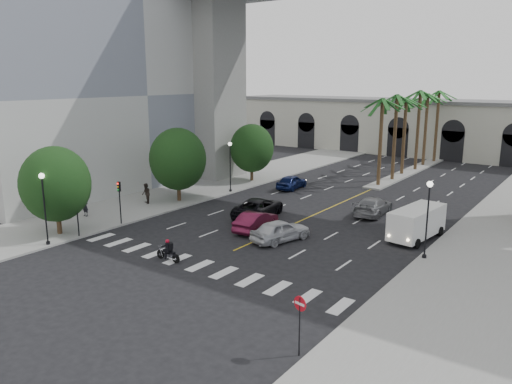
# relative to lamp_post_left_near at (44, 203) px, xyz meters

# --- Properties ---
(ground) EXTENTS (140.00, 140.00, 0.00)m
(ground) POSITION_rel_lamp_post_left_near_xyz_m (11.40, 5.00, -3.22)
(ground) COLOR black
(ground) RESTS_ON ground
(sidewalk_left) EXTENTS (8.00, 100.00, 0.15)m
(sidewalk_left) POSITION_rel_lamp_post_left_near_xyz_m (-3.60, 20.00, -3.15)
(sidewalk_left) COLOR gray
(sidewalk_left) RESTS_ON ground
(sidewalk_right) EXTENTS (8.00, 100.00, 0.15)m
(sidewalk_right) POSITION_rel_lamp_post_left_near_xyz_m (26.40, 20.00, -3.15)
(sidewalk_right) COLOR gray
(sidewalk_right) RESTS_ON ground
(median) EXTENTS (2.00, 24.00, 0.20)m
(median) POSITION_rel_lamp_post_left_near_xyz_m (11.40, 43.00, -3.12)
(median) COLOR gray
(median) RESTS_ON ground
(building_left) EXTENTS (16.50, 32.50, 20.60)m
(building_left) POSITION_rel_lamp_post_left_near_xyz_m (-15.60, 17.00, 7.09)
(building_left) COLOR #B9BAB5
(building_left) RESTS_ON ground
(pier_building) EXTENTS (71.00, 10.50, 8.50)m
(pier_building) POSITION_rel_lamp_post_left_near_xyz_m (11.40, 60.00, 1.04)
(pier_building) COLOR beige
(pier_building) RESTS_ON ground
(bridge) EXTENTS (75.00, 13.00, 26.00)m
(bridge) POSITION_rel_lamp_post_left_near_xyz_m (14.82, 27.00, 15.29)
(bridge) COLOR gray
(bridge) RESTS_ON ground
(palm_a) EXTENTS (3.20, 3.20, 10.30)m
(palm_a) POSITION_rel_lamp_post_left_near_xyz_m (11.40, 33.00, 5.88)
(palm_a) COLOR #47331E
(palm_a) RESTS_ON ground
(palm_b) EXTENTS (3.20, 3.20, 10.60)m
(palm_b) POSITION_rel_lamp_post_left_near_xyz_m (11.50, 37.00, 6.15)
(palm_b) COLOR #47331E
(palm_b) RESTS_ON ground
(palm_c) EXTENTS (3.20, 3.20, 10.10)m
(palm_c) POSITION_rel_lamp_post_left_near_xyz_m (11.20, 41.00, 5.69)
(palm_c) COLOR #47331E
(palm_c) RESTS_ON ground
(palm_d) EXTENTS (3.20, 3.20, 10.90)m
(palm_d) POSITION_rel_lamp_post_left_near_xyz_m (11.55, 45.00, 6.43)
(palm_d) COLOR #47331E
(palm_d) RESTS_ON ground
(palm_e) EXTENTS (3.20, 3.20, 10.40)m
(palm_e) POSITION_rel_lamp_post_left_near_xyz_m (11.30, 49.00, 5.97)
(palm_e) COLOR #47331E
(palm_e) RESTS_ON ground
(palm_f) EXTENTS (3.20, 3.20, 10.70)m
(palm_f) POSITION_rel_lamp_post_left_near_xyz_m (11.60, 53.00, 6.24)
(palm_f) COLOR #47331E
(palm_f) RESTS_ON ground
(street_tree_near) EXTENTS (5.20, 5.20, 6.89)m
(street_tree_near) POSITION_rel_lamp_post_left_near_xyz_m (-1.60, 2.00, 0.80)
(street_tree_near) COLOR #382616
(street_tree_near) RESTS_ON ground
(street_tree_mid) EXTENTS (5.44, 5.44, 7.21)m
(street_tree_mid) POSITION_rel_lamp_post_left_near_xyz_m (-1.60, 15.00, 0.99)
(street_tree_mid) COLOR #382616
(street_tree_mid) RESTS_ON ground
(street_tree_far) EXTENTS (5.04, 5.04, 6.68)m
(street_tree_far) POSITION_rel_lamp_post_left_near_xyz_m (-1.60, 27.00, 0.68)
(street_tree_far) COLOR #382616
(street_tree_far) RESTS_ON ground
(lamp_post_left_near) EXTENTS (0.40, 0.40, 5.35)m
(lamp_post_left_near) POSITION_rel_lamp_post_left_near_xyz_m (0.00, 0.00, 0.00)
(lamp_post_left_near) COLOR black
(lamp_post_left_near) RESTS_ON ground
(lamp_post_left_far) EXTENTS (0.40, 0.40, 5.35)m
(lamp_post_left_far) POSITION_rel_lamp_post_left_near_xyz_m (0.00, 21.00, 0.00)
(lamp_post_left_far) COLOR black
(lamp_post_left_far) RESTS_ON ground
(lamp_post_right) EXTENTS (0.40, 0.40, 5.35)m
(lamp_post_right) POSITION_rel_lamp_post_left_near_xyz_m (22.80, 13.00, 0.00)
(lamp_post_right) COLOR black
(lamp_post_right) RESTS_ON ground
(traffic_signal_near) EXTENTS (0.25, 0.18, 3.65)m
(traffic_signal_near) POSITION_rel_lamp_post_left_near_xyz_m (0.10, 2.50, -0.71)
(traffic_signal_near) COLOR black
(traffic_signal_near) RESTS_ON ground
(traffic_signal_far) EXTENTS (0.25, 0.18, 3.65)m
(traffic_signal_far) POSITION_rel_lamp_post_left_near_xyz_m (0.10, 6.50, -0.71)
(traffic_signal_far) COLOR black
(traffic_signal_far) RESTS_ON ground
(motorcycle_rider) EXTENTS (2.07, 0.56, 1.49)m
(motorcycle_rider) POSITION_rel_lamp_post_left_near_xyz_m (9.17, 2.95, -2.55)
(motorcycle_rider) COLOR black
(motorcycle_rider) RESTS_ON ground
(car_a) EXTENTS (3.14, 5.12, 1.63)m
(car_a) POSITION_rel_lamp_post_left_near_xyz_m (12.90, 10.71, -2.41)
(car_a) COLOR silver
(car_a) RESTS_ON ground
(car_b) EXTENTS (2.12, 4.84, 1.55)m
(car_b) POSITION_rel_lamp_post_left_near_xyz_m (9.90, 11.79, -2.45)
(car_b) COLOR #531028
(car_b) RESTS_ON ground
(car_c) EXTENTS (3.79, 6.40, 1.67)m
(car_c) POSITION_rel_lamp_post_left_near_xyz_m (7.76, 15.17, -2.39)
(car_c) COLOR black
(car_c) RESTS_ON ground
(car_d) EXTENTS (2.54, 5.56, 1.58)m
(car_d) POSITION_rel_lamp_post_left_near_xyz_m (15.57, 21.59, -2.43)
(car_d) COLOR slate
(car_d) RESTS_ON ground
(car_e) EXTENTS (2.07, 4.60, 1.53)m
(car_e) POSITION_rel_lamp_post_left_near_xyz_m (4.21, 26.38, -2.45)
(car_e) COLOR #111D50
(car_e) RESTS_ON ground
(cargo_van) EXTENTS (2.83, 5.84, 2.39)m
(cargo_van) POSITION_rel_lamp_post_left_near_xyz_m (20.89, 17.00, -1.89)
(cargo_van) COLOR white
(cargo_van) RESTS_ON ground
(pedestrian_a) EXTENTS (0.67, 0.46, 1.77)m
(pedestrian_a) POSITION_rel_lamp_post_left_near_xyz_m (-4.19, 6.22, -2.19)
(pedestrian_a) COLOR black
(pedestrian_a) RESTS_ON sidewalk_left
(pedestrian_b) EXTENTS (1.18, 1.11, 1.94)m
(pedestrian_b) POSITION_rel_lamp_post_left_near_xyz_m (-3.21, 12.26, -2.10)
(pedestrian_b) COLOR black
(pedestrian_b) RESTS_ON sidewalk_left
(do_not_enter_sign) EXTENTS (0.67, 0.18, 2.79)m
(do_not_enter_sign) POSITION_rel_lamp_post_left_near_xyz_m (22.06, -1.93, -1.20)
(do_not_enter_sign) COLOR black
(do_not_enter_sign) RESTS_ON ground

